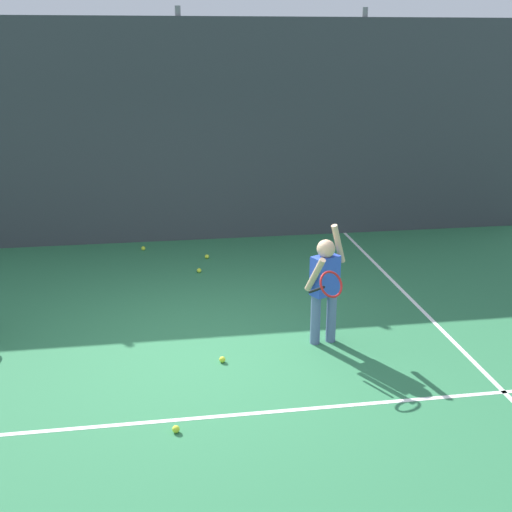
# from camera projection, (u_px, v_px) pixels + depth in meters

# --- Properties ---
(ground_plane) EXTENTS (20.00, 20.00, 0.00)m
(ground_plane) POSITION_uv_depth(u_px,v_px,m) (205.00, 348.00, 7.01)
(ground_plane) COLOR #2D7247
(court_line_baseline) EXTENTS (9.00, 0.05, 0.00)m
(court_line_baseline) POSITION_uv_depth(u_px,v_px,m) (216.00, 417.00, 5.74)
(court_line_baseline) COLOR white
(court_line_baseline) RESTS_ON ground
(court_line_sideline) EXTENTS (0.05, 9.00, 0.00)m
(court_line_sideline) POSITION_uv_depth(u_px,v_px,m) (411.00, 299.00, 8.35)
(court_line_sideline) COLOR white
(court_line_sideline) RESTS_ON ground
(back_fence_windscreen) EXTENTS (12.27, 0.08, 3.59)m
(back_fence_windscreen) POSITION_uv_depth(u_px,v_px,m) (182.00, 134.00, 10.31)
(back_fence_windscreen) COLOR #383D42
(back_fence_windscreen) RESTS_ON ground
(fence_post_2) EXTENTS (0.09, 0.09, 3.74)m
(fence_post_2) POSITION_uv_depth(u_px,v_px,m) (182.00, 129.00, 10.34)
(fence_post_2) COLOR slate
(fence_post_2) RESTS_ON ground
(fence_post_3) EXTENTS (0.09, 0.09, 3.74)m
(fence_post_3) POSITION_uv_depth(u_px,v_px,m) (359.00, 125.00, 10.77)
(fence_post_3) COLOR slate
(fence_post_3) RESTS_ON ground
(tennis_player) EXTENTS (0.51, 0.80, 1.35)m
(tennis_player) POSITION_uv_depth(u_px,v_px,m) (325.00, 282.00, 6.92)
(tennis_player) COLOR slate
(tennis_player) RESTS_ON ground
(tennis_ball_0) EXTENTS (0.07, 0.07, 0.07)m
(tennis_ball_0) POSITION_uv_depth(u_px,v_px,m) (143.00, 248.00, 10.31)
(tennis_ball_0) COLOR #CCE033
(tennis_ball_0) RESTS_ON ground
(tennis_ball_1) EXTENTS (0.07, 0.07, 0.07)m
(tennis_ball_1) POSITION_uv_depth(u_px,v_px,m) (331.00, 287.00, 8.68)
(tennis_ball_1) COLOR #CCE033
(tennis_ball_1) RESTS_ON ground
(tennis_ball_2) EXTENTS (0.07, 0.07, 0.07)m
(tennis_ball_2) POSITION_uv_depth(u_px,v_px,m) (176.00, 429.00, 5.50)
(tennis_ball_2) COLOR #CCE033
(tennis_ball_2) RESTS_ON ground
(tennis_ball_3) EXTENTS (0.07, 0.07, 0.07)m
(tennis_ball_3) POSITION_uv_depth(u_px,v_px,m) (199.00, 270.00, 9.31)
(tennis_ball_3) COLOR #CCE033
(tennis_ball_3) RESTS_ON ground
(tennis_ball_4) EXTENTS (0.07, 0.07, 0.07)m
(tennis_ball_4) POSITION_uv_depth(u_px,v_px,m) (207.00, 257.00, 9.91)
(tennis_ball_4) COLOR #CCE033
(tennis_ball_4) RESTS_ON ground
(tennis_ball_5) EXTENTS (0.07, 0.07, 0.07)m
(tennis_ball_5) POSITION_uv_depth(u_px,v_px,m) (222.00, 360.00, 6.70)
(tennis_ball_5) COLOR #CCE033
(tennis_ball_5) RESTS_ON ground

